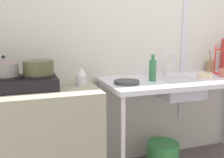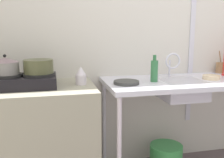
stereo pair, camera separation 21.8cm
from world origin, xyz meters
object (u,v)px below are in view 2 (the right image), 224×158
sink_basin (182,89)px  bottle_by_sink (154,71)px  pot_on_right_burner (38,66)px  stove (23,81)px  pot_on_left_burner (5,66)px  frying_pan (126,82)px  small_bowl_on_drainboard (211,77)px  faucet (172,62)px  percolator (81,76)px  utensil_jar (220,67)px  bucket_on_floor (166,158)px

sink_basin → bottle_by_sink: bottle_by_sink is taller
pot_on_right_burner → bottle_by_sink: 0.96m
stove → pot_on_left_burner: bearing=180.0°
stove → frying_pan: 0.82m
small_bowl_on_drainboard → bottle_by_sink: size_ratio=0.66×
stove → sink_basin: (1.35, -0.02, -0.13)m
pot_on_left_burner → faucet: 1.45m
percolator → bottle_by_sink: 0.63m
pot_on_right_burner → frying_pan: 0.72m
frying_pan → small_bowl_on_drainboard: bearing=2.3°
pot_on_left_burner → bottle_by_sink: size_ratio=0.88×
sink_basin → percolator: bearing=178.2°
faucet → frying_pan: size_ratio=1.10×
percolator → stove: bearing=-179.1°
utensil_jar → pot_on_right_burner: bearing=-171.4°
stove → percolator: percolator is taller
small_bowl_on_drainboard → bucket_on_floor: 0.88m
pot_on_left_burner → bucket_on_floor: pot_on_left_burner is taller
stove → pot_on_right_burner: size_ratio=2.21×
bottle_by_sink → utensil_jar: (0.85, 0.29, -0.04)m
small_bowl_on_drainboard → bottle_by_sink: bottle_by_sink is taller
frying_pan → utensil_jar: (1.12, 0.33, 0.04)m
pot_on_right_burner → sink_basin: size_ratio=0.60×
stove → bottle_by_sink: (1.08, -0.02, 0.05)m
sink_basin → bucket_on_floor: (-0.10, 0.06, -0.68)m
utensil_jar → bucket_on_floor: utensil_jar is taller
pot_on_left_burner → sink_basin: bearing=-0.8°
stove → pot_on_right_burner: bearing=0.0°
bottle_by_sink → pot_on_left_burner: bearing=179.1°
pot_on_right_burner → faucet: (1.20, 0.13, -0.01)m
bucket_on_floor → percolator: bearing=-178.0°
stove → frying_pan: (0.82, -0.06, -0.04)m
faucet → small_bowl_on_drainboard: faucet is taller
pot_on_left_burner → bottle_by_sink: pot_on_left_burner is taller
faucet → utensil_jar: size_ratio=1.01×
bottle_by_sink → sink_basin: bearing=-0.5°
percolator → utensil_jar: size_ratio=0.63×
faucet → bottle_by_sink: (-0.24, -0.15, -0.05)m
pot_on_right_burner → sink_basin: (1.23, -0.02, -0.24)m
stove → faucet: (1.32, 0.13, 0.10)m
stove → pot_on_left_burner: (-0.12, 0.00, 0.12)m
percolator → sink_basin: 0.91m
pot_on_left_burner → frying_pan: size_ratio=0.96×
percolator → bucket_on_floor: 1.16m
pot_on_right_burner → bucket_on_floor: pot_on_right_burner is taller
sink_basin → faucet: bearing=99.7°
faucet → bucket_on_floor: size_ratio=0.76×
stove → pot_on_left_burner: size_ratio=2.47×
bottle_by_sink → stove: bearing=179.0°
pot_on_right_burner → frying_pan: (0.70, -0.06, -0.15)m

